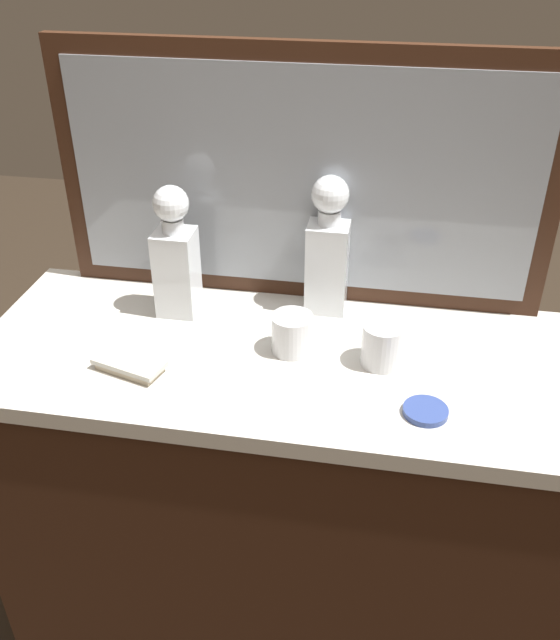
% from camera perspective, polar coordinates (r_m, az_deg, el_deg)
% --- Properties ---
extents(ground_plane, '(6.00, 6.00, 0.00)m').
position_cam_1_polar(ground_plane, '(2.04, 0.00, -23.01)').
color(ground_plane, '#2D2319').
extents(dresser, '(1.28, 0.53, 0.86)m').
position_cam_1_polar(dresser, '(1.70, 0.00, -14.68)').
color(dresser, '#381E11').
rests_on(dresser, ground_plane).
extents(dresser_mirror, '(1.09, 0.03, 0.57)m').
position_cam_1_polar(dresser_mirror, '(1.51, 1.69, 11.58)').
color(dresser_mirror, '#381E11').
rests_on(dresser_mirror, dresser).
extents(crystal_decanter_front, '(0.09, 0.09, 0.30)m').
position_cam_1_polar(crystal_decanter_front, '(1.52, -8.63, 4.68)').
color(crystal_decanter_front, white).
rests_on(crystal_decanter_front, dresser).
extents(crystal_decanter_right, '(0.09, 0.09, 0.31)m').
position_cam_1_polar(crystal_decanter_right, '(1.52, 3.99, 5.23)').
color(crystal_decanter_right, white).
rests_on(crystal_decanter_right, dresser).
extents(crystal_tumbler_right, '(0.09, 0.09, 0.08)m').
position_cam_1_polar(crystal_tumbler_right, '(1.41, 1.01, -1.26)').
color(crystal_tumbler_right, white).
rests_on(crystal_tumbler_right, dresser).
extents(crystal_tumbler_center, '(0.08, 0.08, 0.09)m').
position_cam_1_polar(crystal_tumbler_center, '(1.38, 8.50, -2.25)').
color(crystal_tumbler_center, white).
rests_on(crystal_tumbler_center, dresser).
extents(silver_brush_center, '(0.16, 0.10, 0.02)m').
position_cam_1_polar(silver_brush_center, '(1.40, -12.41, -3.69)').
color(silver_brush_center, '#B7A88C').
rests_on(silver_brush_center, dresser).
extents(porcelain_dish, '(0.08, 0.08, 0.01)m').
position_cam_1_polar(porcelain_dish, '(1.29, 12.01, -7.42)').
color(porcelain_dish, '#33478C').
rests_on(porcelain_dish, dresser).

